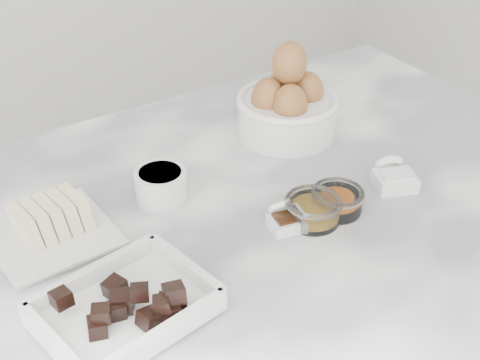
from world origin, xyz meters
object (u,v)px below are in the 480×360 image
(egg_bowl, at_px, (287,105))
(vanilla_spoon, at_px, (285,219))
(zest_bowl, at_px, (337,200))
(sugar_ramekin, at_px, (161,184))
(salt_spoon, at_px, (393,176))
(butter_plate, at_px, (47,227))
(honey_bowl, at_px, (313,209))
(chocolate_dish, at_px, (125,304))

(egg_bowl, bearing_deg, vanilla_spoon, -126.08)
(zest_bowl, bearing_deg, sugar_ramekin, 141.04)
(salt_spoon, bearing_deg, sugar_ramekin, 153.62)
(zest_bowl, height_order, salt_spoon, salt_spoon)
(butter_plate, height_order, honey_bowl, butter_plate)
(zest_bowl, bearing_deg, honey_bowl, -179.11)
(chocolate_dish, relative_size, sugar_ramekin, 2.83)
(sugar_ramekin, distance_m, honey_bowl, 0.23)
(egg_bowl, height_order, salt_spoon, egg_bowl)
(butter_plate, height_order, zest_bowl, butter_plate)
(honey_bowl, distance_m, vanilla_spoon, 0.04)
(butter_plate, xyz_separation_m, zest_bowl, (0.38, -0.16, -0.01))
(vanilla_spoon, bearing_deg, zest_bowl, -5.95)
(sugar_ramekin, bearing_deg, egg_bowl, 12.61)
(butter_plate, height_order, salt_spoon, butter_plate)
(chocolate_dish, bearing_deg, egg_bowl, 31.76)
(zest_bowl, bearing_deg, butter_plate, 158.03)
(vanilla_spoon, bearing_deg, honey_bowl, -13.17)
(butter_plate, bearing_deg, sugar_ramekin, 3.50)
(vanilla_spoon, bearing_deg, butter_plate, 153.81)
(butter_plate, distance_m, zest_bowl, 0.41)
(honey_bowl, bearing_deg, zest_bowl, 0.89)
(zest_bowl, xyz_separation_m, vanilla_spoon, (-0.09, 0.01, -0.01))
(chocolate_dish, distance_m, salt_spoon, 0.47)
(egg_bowl, bearing_deg, zest_bowl, -107.51)
(zest_bowl, bearing_deg, salt_spoon, 2.88)
(chocolate_dish, distance_m, honey_bowl, 0.31)
(butter_plate, relative_size, honey_bowl, 2.00)
(chocolate_dish, distance_m, zest_bowl, 0.36)
(butter_plate, bearing_deg, chocolate_dish, -81.30)
(sugar_ramekin, distance_m, egg_bowl, 0.29)
(sugar_ramekin, xyz_separation_m, vanilla_spoon, (0.12, -0.16, -0.01))
(honey_bowl, bearing_deg, butter_plate, 155.31)
(chocolate_dish, distance_m, vanilla_spoon, 0.27)
(honey_bowl, xyz_separation_m, vanilla_spoon, (-0.04, 0.01, -0.01))
(egg_bowl, height_order, vanilla_spoon, egg_bowl)
(chocolate_dish, relative_size, butter_plate, 1.34)
(chocolate_dish, xyz_separation_m, vanilla_spoon, (0.27, 0.05, -0.01))
(vanilla_spoon, height_order, salt_spoon, salt_spoon)
(egg_bowl, relative_size, honey_bowl, 2.12)
(honey_bowl, height_order, salt_spoon, salt_spoon)
(sugar_ramekin, height_order, salt_spoon, same)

